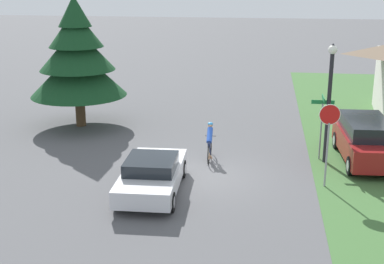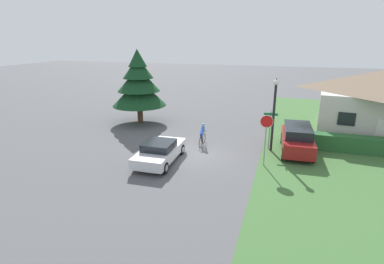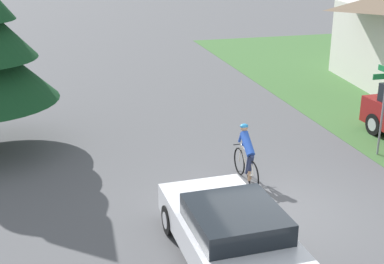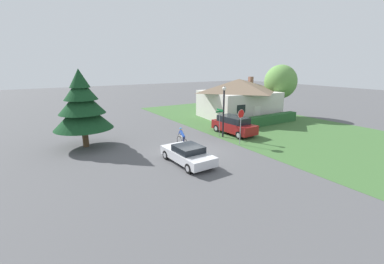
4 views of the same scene
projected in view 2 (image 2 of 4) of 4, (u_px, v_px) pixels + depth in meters
name	position (u px, v px, depth m)	size (l,w,h in m)	color
ground_plane	(193.00, 155.00, 19.14)	(140.00, 140.00, 0.00)	#515154
cottage_house	(379.00, 102.00, 22.62)	(9.55, 8.83, 5.08)	beige
hedge_row	(377.00, 146.00, 19.03)	(10.97, 0.90, 1.08)	#285B2D
sedan_left_lane	(160.00, 152.00, 17.84)	(2.07, 4.46, 1.29)	silver
cyclist	(202.00, 135.00, 20.60)	(0.44, 1.71, 1.54)	black
parked_suv_right	(297.00, 139.00, 19.39)	(2.10, 4.73, 1.73)	maroon
stop_sign	(266.00, 130.00, 16.89)	(0.73, 0.08, 3.02)	gray
street_lamp	(274.00, 108.00, 18.95)	(0.35, 0.35, 4.76)	black
street_name_sign	(270.00, 123.00, 19.62)	(0.90, 0.90, 2.63)	gray
conifer_tall_near	(139.00, 84.00, 25.55)	(4.63, 4.63, 6.31)	#4C3823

